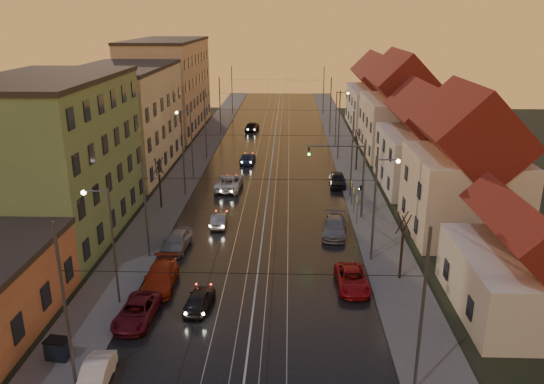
# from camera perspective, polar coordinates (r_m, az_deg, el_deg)

# --- Properties ---
(ground) EXTENTS (160.00, 160.00, 0.00)m
(ground) POSITION_cam_1_polar(r_m,az_deg,el_deg) (33.57, -2.23, -13.92)
(ground) COLOR black
(ground) RESTS_ON ground
(road) EXTENTS (16.00, 120.00, 0.04)m
(road) POSITION_cam_1_polar(r_m,az_deg,el_deg) (70.62, 0.02, 3.76)
(road) COLOR black
(road) RESTS_ON ground
(sidewalk_left) EXTENTS (4.00, 120.00, 0.15)m
(sidewalk_left) POSITION_cam_1_polar(r_m,az_deg,el_deg) (71.61, -8.02, 3.83)
(sidewalk_left) COLOR #4C4C4C
(sidewalk_left) RESTS_ON ground
(sidewalk_right) EXTENTS (4.00, 120.00, 0.15)m
(sidewalk_right) POSITION_cam_1_polar(r_m,az_deg,el_deg) (71.00, 8.13, 3.69)
(sidewalk_right) COLOR #4C4C4C
(sidewalk_right) RESTS_ON ground
(tram_rail_0) EXTENTS (0.06, 120.00, 0.03)m
(tram_rail_0) POSITION_cam_1_polar(r_m,az_deg,el_deg) (70.71, -1.77, 3.80)
(tram_rail_0) COLOR gray
(tram_rail_0) RESTS_ON road
(tram_rail_1) EXTENTS (0.06, 120.00, 0.03)m
(tram_rail_1) POSITION_cam_1_polar(r_m,az_deg,el_deg) (70.64, -0.61, 3.79)
(tram_rail_1) COLOR gray
(tram_rail_1) RESTS_ON road
(tram_rail_2) EXTENTS (0.06, 120.00, 0.03)m
(tram_rail_2) POSITION_cam_1_polar(r_m,az_deg,el_deg) (70.59, 0.65, 3.78)
(tram_rail_2) COLOR gray
(tram_rail_2) RESTS_ON road
(tram_rail_3) EXTENTS (0.06, 120.00, 0.03)m
(tram_rail_3) POSITION_cam_1_polar(r_m,az_deg,el_deg) (70.57, 1.81, 3.77)
(tram_rail_3) COLOR gray
(tram_rail_3) RESTS_ON road
(apartment_left_1) EXTENTS (10.00, 18.00, 13.00)m
(apartment_left_1) POSITION_cam_1_polar(r_m,az_deg,el_deg) (48.01, -22.45, 3.23)
(apartment_left_1) COLOR #5C7E50
(apartment_left_1) RESTS_ON ground
(apartment_left_2) EXTENTS (10.00, 20.00, 12.00)m
(apartment_left_2) POSITION_cam_1_polar(r_m,az_deg,el_deg) (66.39, -15.56, 7.42)
(apartment_left_2) COLOR #B3A98B
(apartment_left_2) RESTS_ON ground
(apartment_left_3) EXTENTS (10.00, 24.00, 14.00)m
(apartment_left_3) POSITION_cam_1_polar(r_m,az_deg,el_deg) (89.16, -11.13, 11.08)
(apartment_left_3) COLOR tan
(apartment_left_3) RESTS_ON ground
(house_right_0) EXTENTS (8.16, 10.20, 5.80)m
(house_right_0) POSITION_cam_1_polar(r_m,az_deg,el_deg) (36.91, 25.56, -7.54)
(house_right_0) COLOR beige
(house_right_0) RESTS_ON ground
(house_right_1) EXTENTS (8.67, 10.20, 10.80)m
(house_right_1) POSITION_cam_1_polar(r_m,az_deg,el_deg) (47.41, 20.00, 2.02)
(house_right_1) COLOR beige
(house_right_1) RESTS_ON ground
(house_right_2) EXTENTS (9.18, 12.24, 9.20)m
(house_right_2) POSITION_cam_1_polar(r_m,az_deg,el_deg) (59.69, 16.24, 4.83)
(house_right_2) COLOR beige
(house_right_2) RESTS_ON ground
(house_right_3) EXTENTS (9.18, 14.28, 11.50)m
(house_right_3) POSITION_cam_1_polar(r_m,az_deg,el_deg) (73.80, 13.56, 8.48)
(house_right_3) COLOR beige
(house_right_3) RESTS_ON ground
(house_right_4) EXTENTS (9.18, 16.32, 10.00)m
(house_right_4) POSITION_cam_1_polar(r_m,az_deg,el_deg) (91.40, 11.34, 10.00)
(house_right_4) COLOR beige
(house_right_4) RESTS_ON ground
(catenary_pole_l_0) EXTENTS (0.16, 0.16, 9.00)m
(catenary_pole_l_0) POSITION_cam_1_polar(r_m,az_deg,el_deg) (28.17, -21.37, -11.52)
(catenary_pole_l_0) COLOR #595B60
(catenary_pole_l_0) RESTS_ON ground
(catenary_pole_r_0) EXTENTS (0.16, 0.16, 9.00)m
(catenary_pole_r_0) POSITION_cam_1_polar(r_m,az_deg,el_deg) (26.81, 15.82, -12.50)
(catenary_pole_r_0) COLOR #595B60
(catenary_pole_r_0) RESTS_ON ground
(catenary_pole_l_1) EXTENTS (0.16, 0.16, 9.00)m
(catenary_pole_l_1) POSITION_cam_1_polar(r_m,az_deg,el_deg) (41.07, -13.48, -1.21)
(catenary_pole_l_1) COLOR #595B60
(catenary_pole_l_1) RESTS_ON ground
(catenary_pole_r_1) EXTENTS (0.16, 0.16, 9.00)m
(catenary_pole_r_1) POSITION_cam_1_polar(r_m,az_deg,el_deg) (40.14, 10.94, -1.49)
(catenary_pole_r_1) COLOR #595B60
(catenary_pole_r_1) RESTS_ON ground
(catenary_pole_l_2) EXTENTS (0.16, 0.16, 9.00)m
(catenary_pole_l_2) POSITION_cam_1_polar(r_m,az_deg,el_deg) (55.04, -9.53, 4.05)
(catenary_pole_l_2) COLOR #595B60
(catenary_pole_l_2) RESTS_ON ground
(catenary_pole_r_2) EXTENTS (0.16, 0.16, 9.00)m
(catenary_pole_r_2) POSITION_cam_1_polar(r_m,az_deg,el_deg) (54.35, 8.59, 3.92)
(catenary_pole_r_2) COLOR #595B60
(catenary_pole_r_2) RESTS_ON ground
(catenary_pole_l_3) EXTENTS (0.16, 0.16, 9.00)m
(catenary_pole_l_3) POSITION_cam_1_polar(r_m,az_deg,el_deg) (69.44, -7.17, 7.15)
(catenary_pole_l_3) COLOR #595B60
(catenary_pole_l_3) RESTS_ON ground
(catenary_pole_r_3) EXTENTS (0.16, 0.16, 9.00)m
(catenary_pole_r_3) POSITION_cam_1_polar(r_m,az_deg,el_deg) (68.90, 7.22, 7.06)
(catenary_pole_r_3) COLOR #595B60
(catenary_pole_r_3) RESTS_ON ground
(catenary_pole_l_4) EXTENTS (0.16, 0.16, 9.00)m
(catenary_pole_l_4) POSITION_cam_1_polar(r_m,az_deg,el_deg) (84.05, -5.61, 9.17)
(catenary_pole_l_4) COLOR #595B60
(catenary_pole_l_4) RESTS_ON ground
(catenary_pole_r_4) EXTENTS (0.16, 0.16, 9.00)m
(catenary_pole_r_4) POSITION_cam_1_polar(r_m,az_deg,el_deg) (83.60, 6.31, 9.10)
(catenary_pole_r_4) COLOR #595B60
(catenary_pole_r_4) RESTS_ON ground
(catenary_pole_l_5) EXTENTS (0.16, 0.16, 9.00)m
(catenary_pole_l_5) POSITION_cam_1_polar(r_m,az_deg,el_deg) (101.73, -4.33, 10.83)
(catenary_pole_l_5) COLOR #595B60
(catenary_pole_l_5) RESTS_ON ground
(catenary_pole_r_5) EXTENTS (0.16, 0.16, 9.00)m
(catenary_pole_r_5) POSITION_cam_1_polar(r_m,az_deg,el_deg) (101.36, 5.56, 10.76)
(catenary_pole_r_5) COLOR #595B60
(catenary_pole_r_5) RESTS_ON ground
(street_lamp_0) EXTENTS (1.75, 0.32, 8.00)m
(street_lamp_0) POSITION_cam_1_polar(r_m,az_deg,el_deg) (34.85, -17.25, -4.47)
(street_lamp_0) COLOR #595B60
(street_lamp_0) RESTS_ON ground
(street_lamp_1) EXTENTS (1.75, 0.32, 8.00)m
(street_lamp_1) POSITION_cam_1_polar(r_m,az_deg,el_deg) (41.03, 11.47, -0.51)
(street_lamp_1) COLOR #595B60
(street_lamp_1) RESTS_ON ground
(street_lamp_2) EXTENTS (1.75, 0.32, 8.00)m
(street_lamp_2) POSITION_cam_1_polar(r_m,az_deg,el_deg) (60.77, -8.94, 5.82)
(street_lamp_2) COLOR #595B60
(street_lamp_2) RESTS_ON ground
(street_lamp_3) EXTENTS (1.75, 0.32, 8.00)m
(street_lamp_3) POSITION_cam_1_polar(r_m,az_deg,el_deg) (75.72, 7.15, 8.39)
(street_lamp_3) COLOR #595B60
(street_lamp_3) RESTS_ON ground
(traffic_light_mast) EXTENTS (5.30, 0.32, 7.20)m
(traffic_light_mast) POSITION_cam_1_polar(r_m,az_deg,el_deg) (48.50, 8.67, 2.26)
(traffic_light_mast) COLOR #595B60
(traffic_light_mast) RESTS_ON ground
(bare_tree_0) EXTENTS (1.09, 1.09, 5.11)m
(bare_tree_0) POSITION_cam_1_polar(r_m,az_deg,el_deg) (52.18, -11.96, 0.80)
(bare_tree_0) COLOR black
(bare_tree_0) RESTS_ON ground
(bare_tree_1) EXTENTS (1.09, 1.09, 5.11)m
(bare_tree_1) POSITION_cam_1_polar(r_m,az_deg,el_deg) (38.45, 13.80, -5.85)
(bare_tree_1) COLOR black
(bare_tree_1) RESTS_ON ground
(bare_tree_2) EXTENTS (1.09, 1.09, 5.11)m
(bare_tree_2) POSITION_cam_1_polar(r_m,az_deg,el_deg) (64.69, 9.13, 4.39)
(bare_tree_2) COLOR black
(bare_tree_2) RESTS_ON ground
(driving_car_0) EXTENTS (1.86, 3.85, 1.27)m
(driving_car_0) POSITION_cam_1_polar(r_m,az_deg,el_deg) (35.05, -7.83, -11.37)
(driving_car_0) COLOR black
(driving_car_0) RESTS_ON ground
(driving_car_1) EXTENTS (1.47, 3.76, 1.22)m
(driving_car_1) POSITION_cam_1_polar(r_m,az_deg,el_deg) (47.74, -5.72, -2.95)
(driving_car_1) COLOR gray
(driving_car_1) RESTS_ON ground
(driving_car_2) EXTENTS (2.82, 5.77, 1.58)m
(driving_car_2) POSITION_cam_1_polar(r_m,az_deg,el_deg) (57.63, -4.64, 1.07)
(driving_car_2) COLOR silver
(driving_car_2) RESTS_ON ground
(driving_car_3) EXTENTS (1.94, 4.46, 1.28)m
(driving_car_3) POSITION_cam_1_polar(r_m,az_deg,el_deg) (67.89, -2.64, 3.67)
(driving_car_3) COLOR navy
(driving_car_3) RESTS_ON ground
(driving_car_4) EXTENTS (2.40, 4.68, 1.53)m
(driving_car_4) POSITION_cam_1_polar(r_m,az_deg,el_deg) (87.12, -2.16, 7.08)
(driving_car_4) COLOR black
(driving_car_4) RESTS_ON ground
(parked_left_0) EXTENTS (1.46, 3.76, 1.22)m
(parked_left_0) POSITION_cam_1_polar(r_m,az_deg,el_deg) (29.84, -18.47, -18.22)
(parked_left_0) COLOR silver
(parked_left_0) RESTS_ON ground
(parked_left_1) EXTENTS (2.35, 4.67, 1.27)m
(parked_left_1) POSITION_cam_1_polar(r_m,az_deg,el_deg) (34.48, -14.34, -12.37)
(parked_left_1) COLOR #550E1A
(parked_left_1) RESTS_ON ground
(parked_left_2) EXTENTS (2.23, 5.10, 1.46)m
(parked_left_2) POSITION_cam_1_polar(r_m,az_deg,el_deg) (38.05, -11.92, -8.91)
(parked_left_2) COLOR #9D280F
(parked_left_2) RESTS_ON ground
(parked_left_3) EXTENTS (2.15, 4.59, 1.52)m
(parked_left_3) POSITION_cam_1_polar(r_m,az_deg,el_deg) (43.50, -10.19, -5.15)
(parked_left_3) COLOR gray
(parked_left_3) RESTS_ON ground
(parked_right_0) EXTENTS (2.26, 4.66, 1.28)m
(parked_right_0) POSITION_cam_1_polar(r_m,az_deg,el_deg) (37.55, 8.62, -9.25)
(parked_right_0) COLOR #A41017
(parked_right_0) RESTS_ON ground
(parked_right_1) EXTENTS (2.55, 5.09, 1.42)m
(parked_right_1) POSITION_cam_1_polar(r_m,az_deg,el_deg) (45.91, 6.75, -3.75)
(parked_right_1) COLOR gray
(parked_right_1) RESTS_ON ground
(parked_right_2) EXTENTS (1.85, 4.37, 1.48)m
(parked_right_2) POSITION_cam_1_polar(r_m,az_deg,el_deg) (58.91, 7.05, 1.32)
(parked_right_2) COLOR black
(parked_right_2) RESTS_ON ground
(dumpster) EXTENTS (1.31, 0.97, 1.10)m
(dumpster) POSITION_cam_1_polar(r_m,az_deg,el_deg) (32.28, -22.04, -15.42)
(dumpster) COLOR black
(dumpster) RESTS_ON sidewalk_left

